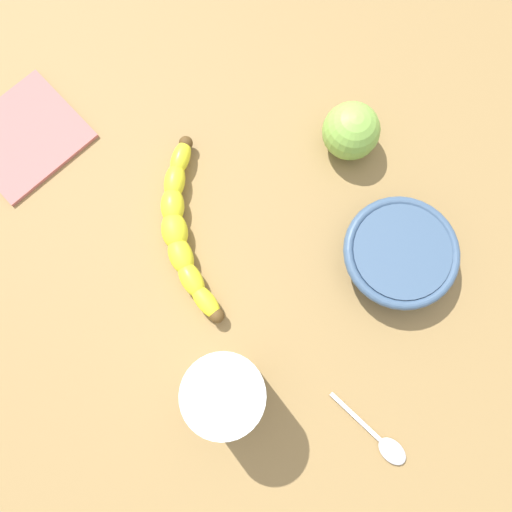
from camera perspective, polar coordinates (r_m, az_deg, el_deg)
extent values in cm
cube|color=olive|center=(63.00, -4.15, -1.84)|extent=(120.00, 120.00, 3.00)
ellipsoid|color=yellow|center=(64.82, -8.77, 11.19)|extent=(4.21, 5.41, 2.30)
ellipsoid|color=yellow|center=(63.71, -9.46, 8.54)|extent=(3.94, 5.45, 2.63)
ellipsoid|color=yellow|center=(62.64, -9.69, 5.76)|extent=(3.60, 5.25, 2.96)
ellipsoid|color=yellow|center=(61.65, -9.46, 2.91)|extent=(3.40, 4.97, 3.29)
ellipsoid|color=yellow|center=(60.75, -8.74, 0.06)|extent=(3.79, 5.35, 2.96)
ellipsoid|color=yellow|center=(59.99, -7.54, -2.70)|extent=(4.11, 5.49, 2.63)
ellipsoid|color=yellow|center=(59.38, -5.87, -5.28)|extent=(4.36, 5.40, 2.30)
sphere|color=#513819|center=(65.61, -8.17, 12.90)|extent=(1.81, 1.81, 1.81)
sphere|color=#513819|center=(59.06, -4.57, -6.95)|extent=(1.81, 1.81, 1.81)
cylinder|color=silver|center=(53.90, -3.45, -15.55)|extent=(8.20, 8.20, 13.00)
cylinder|color=#ADCB8B|center=(54.24, -3.43, -15.54)|extent=(7.70, 7.70, 11.82)
cylinder|color=#3D5675|center=(61.89, 16.17, 0.10)|extent=(11.65, 11.65, 4.49)
torus|color=#3D5675|center=(60.36, 16.59, 0.44)|extent=(13.86, 13.86, 1.20)
sphere|color=#84B747|center=(64.59, 11.00, 14.09)|extent=(7.28, 7.28, 7.28)
ellipsoid|color=silver|center=(62.62, 15.58, -21.07)|extent=(4.08, 4.32, 0.80)
cube|color=silver|center=(61.33, 11.82, -18.12)|extent=(5.51, 7.09, 0.25)
cube|color=#BC6660|center=(73.63, -25.34, 12.51)|extent=(19.30, 19.04, 0.60)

